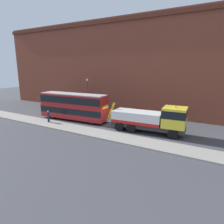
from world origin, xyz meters
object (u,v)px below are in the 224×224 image
at_px(pedestrian_onlooker, 48,116).
at_px(double_decker_bus, 73,106).
at_px(recovery_tow_truck, 151,119).
at_px(street_lamp, 88,92).

bearing_deg(pedestrian_onlooker, double_decker_bus, 37.18).
distance_m(recovery_tow_truck, pedestrian_onlooker, 14.67).
bearing_deg(street_lamp, double_decker_bus, -73.40).
relative_size(recovery_tow_truck, double_decker_bus, 0.92).
bearing_deg(pedestrian_onlooker, recovery_tow_truck, -8.13).
relative_size(recovery_tow_truck, pedestrian_onlooker, 5.97).
xyz_separation_m(recovery_tow_truck, street_lamp, (-14.09, 6.04, 1.71)).
xyz_separation_m(recovery_tow_truck, double_decker_bus, (-12.28, -0.03, 0.47)).
height_order(recovery_tow_truck, street_lamp, street_lamp).
bearing_deg(street_lamp, pedestrian_onlooker, -91.16).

